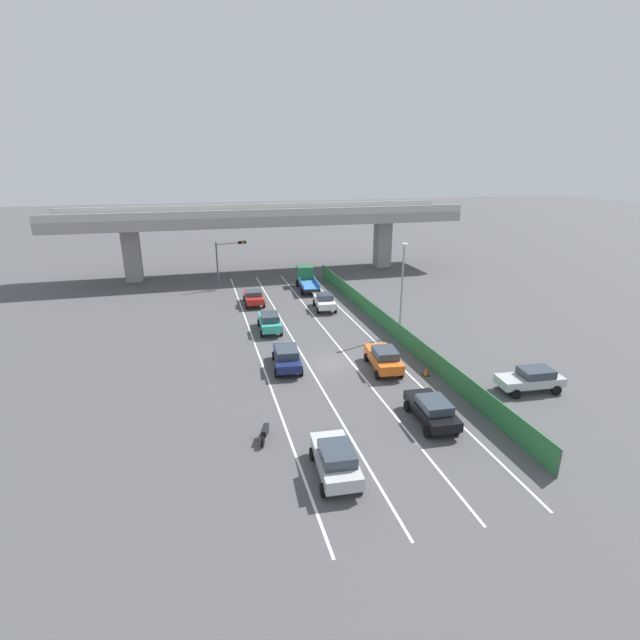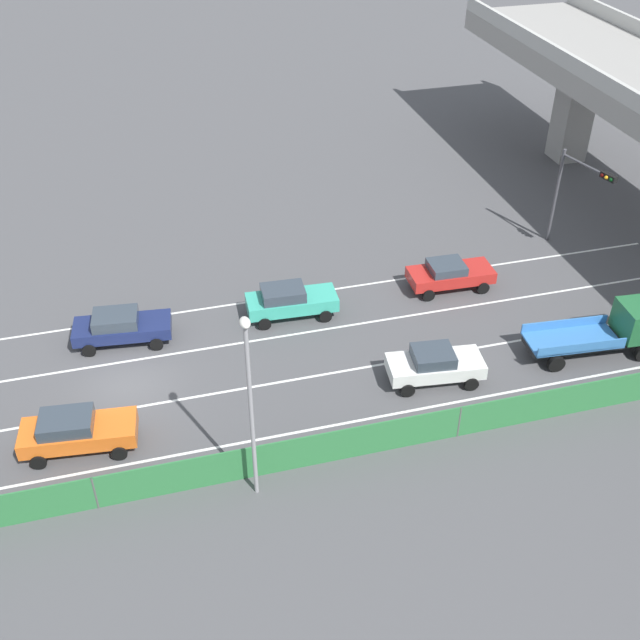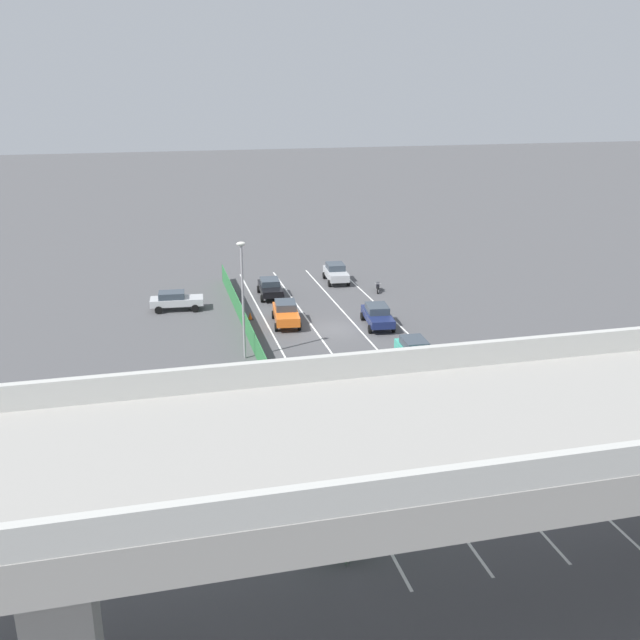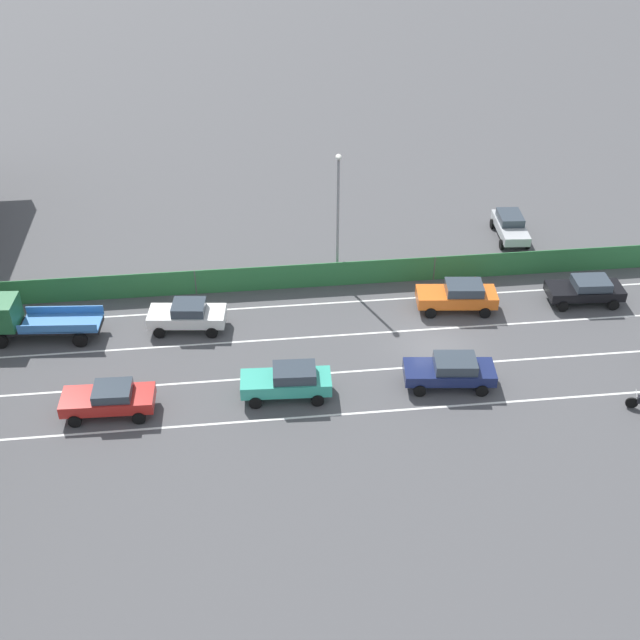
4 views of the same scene
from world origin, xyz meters
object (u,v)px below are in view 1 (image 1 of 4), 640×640
(street_lamp, at_px, (402,281))
(car_sedan_navy, at_px, (287,356))
(car_sedan_silver, at_px, (336,459))
(car_taxi_orange, at_px, (384,358))
(flatbed_truck_blue, at_px, (306,278))
(car_hatchback_white, at_px, (325,301))
(parked_wagon_silver, at_px, (531,379))
(car_taxi_teal, at_px, (270,321))
(traffic_cone, at_px, (426,372))
(car_sedan_black, at_px, (432,409))
(car_sedan_red, at_px, (254,296))
(motorcycle, at_px, (265,432))
(traffic_light, at_px, (227,255))

(street_lamp, bearing_deg, car_sedan_navy, -158.30)
(car_sedan_navy, distance_m, car_sedan_silver, 13.07)
(car_taxi_orange, relative_size, flatbed_truck_blue, 0.73)
(flatbed_truck_blue, bearing_deg, car_hatchback_white, -91.03)
(parked_wagon_silver, bearing_deg, car_taxi_teal, 132.92)
(car_sedan_navy, relative_size, traffic_cone, 7.71)
(flatbed_truck_blue, bearing_deg, car_sedan_black, -90.07)
(parked_wagon_silver, relative_size, traffic_cone, 7.18)
(car_taxi_orange, xyz_separation_m, traffic_cone, (2.56, -1.75, -0.66))
(car_sedan_navy, relative_size, car_sedan_red, 1.05)
(motorcycle, distance_m, traffic_light, 34.10)
(car_sedan_navy, height_order, car_hatchback_white, car_hatchback_white)
(car_hatchback_white, bearing_deg, car_sedan_navy, -116.24)
(car_hatchback_white, bearing_deg, motorcycle, -113.15)
(street_lamp, bearing_deg, car_hatchback_white, 115.97)
(car_sedan_black, bearing_deg, traffic_cone, 65.72)
(flatbed_truck_blue, bearing_deg, car_sedan_navy, -106.78)
(motorcycle, xyz_separation_m, traffic_cone, (12.35, 5.19, -0.17))
(parked_wagon_silver, bearing_deg, car_sedan_silver, -160.76)
(car_sedan_silver, xyz_separation_m, car_sedan_black, (6.85, 3.30, -0.07))
(traffic_light, bearing_deg, car_taxi_orange, -71.49)
(flatbed_truck_blue, distance_m, motorcycle, 32.86)
(car_sedan_navy, height_order, car_sedan_black, car_sedan_navy)
(car_hatchback_white, height_order, parked_wagon_silver, car_hatchback_white)
(car_sedan_silver, bearing_deg, flatbed_truck_blue, 78.97)
(parked_wagon_silver, height_order, traffic_light, traffic_light)
(car_sedan_red, bearing_deg, car_sedan_navy, -89.08)
(car_sedan_red, height_order, flatbed_truck_blue, flatbed_truck_blue)
(car_taxi_orange, bearing_deg, motorcycle, -144.69)
(traffic_light, relative_size, traffic_cone, 9.13)
(car_taxi_teal, height_order, flatbed_truck_blue, flatbed_truck_blue)
(car_sedan_red, height_order, traffic_cone, car_sedan_red)
(street_lamp, bearing_deg, motorcycle, -136.09)
(car_sedan_red, bearing_deg, street_lamp, -48.32)
(car_hatchback_white, relative_size, traffic_cone, 7.20)
(car_sedan_red, distance_m, traffic_light, 8.72)
(car_taxi_orange, xyz_separation_m, parked_wagon_silver, (8.16, -5.66, -0.06))
(street_lamp, relative_size, traffic_cone, 13.21)
(car_hatchback_white, distance_m, street_lamp, 10.73)
(car_sedan_navy, bearing_deg, traffic_cone, -22.56)
(car_taxi_teal, bearing_deg, traffic_light, 97.83)
(car_sedan_red, bearing_deg, traffic_cone, -65.21)
(car_sedan_silver, bearing_deg, car_taxi_orange, 57.56)
(motorcycle, bearing_deg, car_sedan_black, -4.12)
(car_sedan_navy, bearing_deg, car_sedan_black, -55.60)
(car_sedan_navy, bearing_deg, traffic_light, 95.16)
(motorcycle, bearing_deg, car_sedan_navy, 71.65)
(car_sedan_silver, bearing_deg, parked_wagon_silver, 19.24)
(parked_wagon_silver, bearing_deg, traffic_light, 117.78)
(car_sedan_red, distance_m, flatbed_truck_blue, 8.83)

